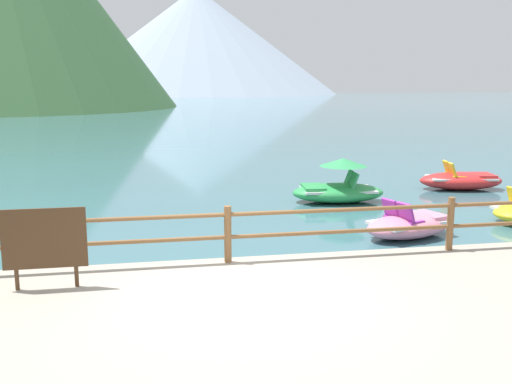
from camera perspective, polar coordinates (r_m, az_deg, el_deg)
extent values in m
plane|color=#3D6B75|center=(47.95, -9.11, 6.59)|extent=(200.00, 200.00, 0.00)
cylinder|color=brown|center=(9.78, -2.73, -4.09)|extent=(0.12, 0.12, 0.95)
cylinder|color=brown|center=(11.02, 18.18, -2.91)|extent=(0.12, 0.12, 0.95)
cylinder|color=brown|center=(9.70, -2.75, -2.19)|extent=(23.80, 0.07, 0.07)
cylinder|color=brown|center=(9.79, -2.73, -4.36)|extent=(23.80, 0.07, 0.07)
cube|color=silver|center=(9.00, -19.69, -4.21)|extent=(1.10, 0.04, 0.80)
cube|color=#4C331E|center=(8.99, -19.71, -4.24)|extent=(1.18, 0.03, 0.88)
cylinder|color=#4C331E|center=(9.24, -22.01, -7.71)|extent=(0.06, 0.06, 0.35)
cylinder|color=#4C331E|center=(9.11, -16.88, -7.65)|extent=(0.06, 0.06, 0.35)
ellipsoid|color=pink|center=(13.33, 14.50, -3.16)|extent=(2.44, 1.81, 0.50)
cube|color=silver|center=(13.31, 14.52, -2.79)|extent=(1.92, 1.46, 0.06)
cube|color=purple|center=(13.02, 14.73, -2.78)|extent=(0.51, 0.51, 0.08)
cube|color=purple|center=(12.85, 14.21, -1.93)|extent=(0.33, 0.45, 0.43)
cube|color=purple|center=(13.34, 13.34, -2.40)|extent=(0.51, 0.51, 0.08)
cube|color=purple|center=(13.17, 12.82, -1.56)|extent=(0.33, 0.45, 0.43)
cube|color=pink|center=(13.71, 16.31, -2.23)|extent=(0.72, 0.92, 0.12)
ellipsoid|color=red|center=(19.57, 19.10, 1.04)|extent=(2.73, 1.65, 0.54)
cube|color=silver|center=(19.56, 19.11, 1.31)|extent=(2.14, 1.34, 0.06)
cube|color=yellow|center=(19.25, 18.84, 1.40)|extent=(0.46, 0.46, 0.08)
cube|color=yellow|center=(19.16, 18.37, 2.05)|extent=(0.27, 0.43, 0.43)
cube|color=yellow|center=(19.72, 18.36, 1.63)|extent=(0.46, 0.46, 0.08)
cube|color=yellow|center=(19.62, 17.90, 2.27)|extent=(0.27, 0.43, 0.43)
cube|color=red|center=(19.80, 21.04, 1.47)|extent=(0.70, 0.95, 0.12)
ellipsoid|color=green|center=(16.74, 7.89, -0.07)|extent=(2.68, 1.62, 0.52)
cube|color=silver|center=(16.73, 7.90, 0.24)|extent=(2.10, 1.32, 0.06)
cube|color=#339956|center=(17.02, 8.32, 0.65)|extent=(0.43, 0.43, 0.08)
cube|color=#339956|center=(17.03, 8.93, 1.39)|extent=(0.24, 0.42, 0.43)
cube|color=#339956|center=(16.49, 8.77, 0.31)|extent=(0.43, 0.43, 0.08)
cube|color=#339956|center=(16.50, 9.40, 1.07)|extent=(0.24, 0.42, 0.43)
cube|color=green|center=(16.57, 5.52, 0.40)|extent=(0.65, 1.02, 0.12)
cone|color=#339956|center=(16.63, 8.40, 2.85)|extent=(1.43, 1.43, 0.22)
cone|color=#386038|center=(84.97, -17.30, 14.24)|extent=(24.38, 24.38, 18.45)
cone|color=#93A3B7|center=(146.49, -5.72, 14.22)|extent=(66.81, 66.81, 24.64)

